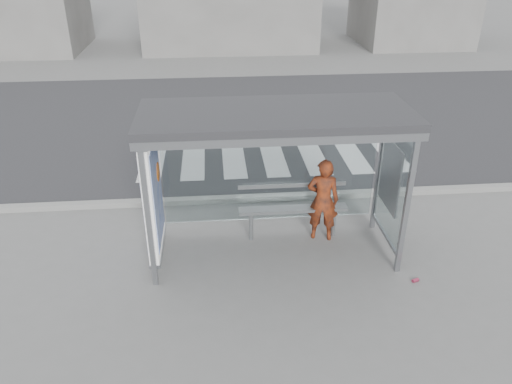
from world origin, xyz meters
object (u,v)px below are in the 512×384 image
(bus_shelter, at_px, (252,149))
(person, at_px, (323,200))
(soda_can, at_px, (415,280))
(bench, at_px, (293,209))

(bus_shelter, relative_size, person, 2.69)
(person, distance_m, soda_can, 2.07)
(bus_shelter, xyz_separation_m, bench, (0.78, 0.43, -1.38))
(person, height_order, bench, person)
(bus_shelter, xyz_separation_m, soda_can, (2.57, -1.09, -1.95))
(person, xyz_separation_m, bench, (-0.52, 0.07, -0.19))
(person, bearing_deg, soda_can, 144.12)
(person, bearing_deg, bench, 5.00)
(person, relative_size, bench, 0.80)
(bus_shelter, bearing_deg, bench, 29.18)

